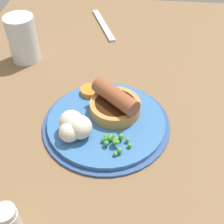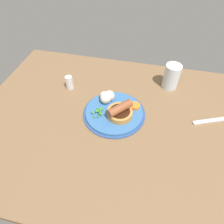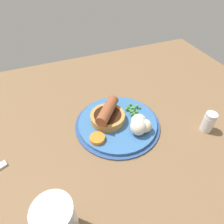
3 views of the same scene
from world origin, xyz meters
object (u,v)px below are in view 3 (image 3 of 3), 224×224
Objects in this scene: dinner_plate at (118,123)px; cauliflower_floret at (140,125)px; salt_shaker at (209,122)px; carrot_slice_1 at (97,138)px; pea_pile at (133,109)px; sausage_pudding at (108,115)px; drinking_glass at (58,223)px.

cauliflower_floret is at bearing -50.88° from dinner_plate.
carrot_slice_1 is at bearing 167.49° from salt_shaker.
pea_pile is at bearing 77.70° from cauliflower_floret.
sausage_pudding is 7.68cm from carrot_slice_1.
sausage_pudding is at bearing 153.74° from salt_shaker.
salt_shaker is at bearing -12.51° from carrot_slice_1.
carrot_slice_1 is 22.07cm from drinking_glass.
pea_pile is 0.89× the size of cauliflower_floret.
sausage_pudding is at bearing -175.77° from pea_pile.
drinking_glass is (-20.35, -21.77, 4.88)cm from dinner_plate.
sausage_pudding is at bearing 135.22° from cauliflower_floret.
salt_shaker is (24.83, -12.25, -0.46)cm from sausage_pudding.
dinner_plate is 6.16× the size of carrot_slice_1.
carrot_slice_1 is at bearing -0.48° from sausage_pudding.
drinking_glass is at bearing -137.64° from pea_pile.
pea_pile is at bearing 135.44° from sausage_pudding.
dinner_plate is 2.49× the size of sausage_pudding.
drinking_glass reaches higher than dinner_plate.
carrot_slice_1 is (-13.27, -6.24, -0.37)cm from pea_pile.
cauliflower_floret is (4.21, -5.18, 2.93)cm from dinner_plate.
dinner_plate is at bearing 29.17° from carrot_slice_1.
pea_pile is (8.26, 0.61, -1.09)cm from sausage_pudding.
salt_shaker reaches higher than pea_pile.
sausage_pudding is 29.37cm from drinking_glass.
dinner_plate is at bearing 46.94° from drinking_glass.
drinking_glass is at bearing -165.59° from salt_shaker.
dinner_plate is 8.68cm from carrot_slice_1.
sausage_pudding is 1.79× the size of pea_pile.
carrot_slice_1 is (-11.70, 1.00, -1.54)cm from cauliflower_floret.
cauliflower_floret is (6.68, -6.63, 0.08)cm from sausage_pudding.
pea_pile is 1.38× the size of carrot_slice_1.
sausage_pudding is at bearing 52.41° from drinking_glass.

